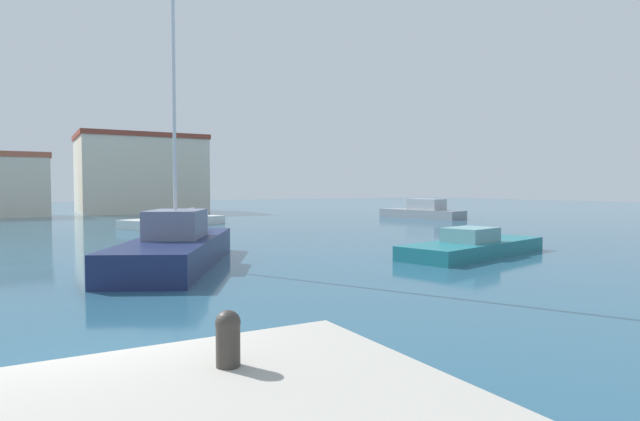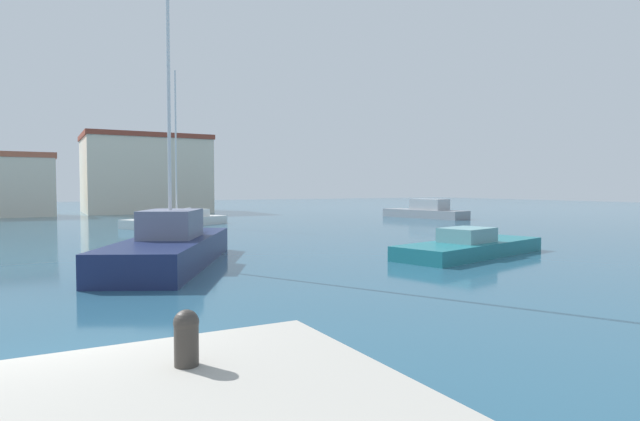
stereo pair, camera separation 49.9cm
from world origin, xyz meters
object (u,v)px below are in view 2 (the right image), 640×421
motorboat_grey_inner_mooring (426,211)px  motorboat_teal_mid_harbor (470,246)px  mooring_bollard (186,336)px  sailboat_white_far_right (179,219)px  sailboat_navy_outer_mooring (171,246)px

motorboat_grey_inner_mooring → motorboat_teal_mid_harbor: (-15.13, -20.70, -0.25)m
mooring_bollard → sailboat_white_far_right: 32.79m
motorboat_grey_inner_mooring → sailboat_white_far_right: 21.44m
mooring_bollard → sailboat_white_far_right: size_ratio=0.05×
sailboat_white_far_right → sailboat_navy_outer_mooring: bearing=-104.2°
motorboat_grey_inner_mooring → motorboat_teal_mid_harbor: size_ratio=1.07×
sailboat_navy_outer_mooring → mooring_bollard: bearing=-102.0°
motorboat_grey_inner_mooring → sailboat_white_far_right: (-21.42, 1.02, -0.16)m
sailboat_navy_outer_mooring → motorboat_teal_mid_harbor: size_ratio=1.69×
mooring_bollard → motorboat_grey_inner_mooring: bearing=46.8°
sailboat_navy_outer_mooring → motorboat_grey_inner_mooring: 31.55m
sailboat_navy_outer_mooring → motorboat_teal_mid_harbor: 11.45m
mooring_bollard → sailboat_navy_outer_mooring: bearing=78.0°
mooring_bollard → sailboat_navy_outer_mooring: size_ratio=0.04×
mooring_bollard → sailboat_navy_outer_mooring: (2.81, 13.23, -0.57)m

